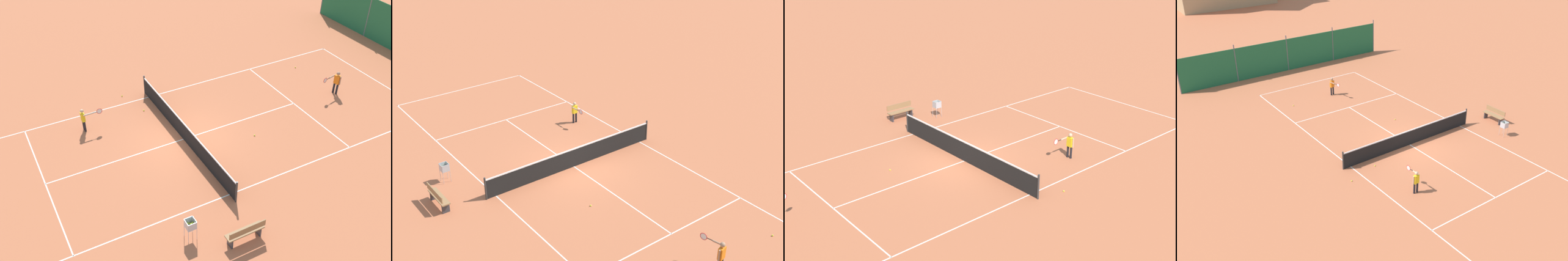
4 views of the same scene
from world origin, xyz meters
The scene contains 12 objects.
ground_plane centered at (0.00, 0.00, 0.00)m, with size 600.00×600.00×0.00m, color #B7603D.
court_line_markings centered at (0.00, 0.00, 0.00)m, with size 8.25×23.85×0.01m.
tennis_net centered at (0.00, 0.00, 0.50)m, with size 9.18×0.08×1.06m.
windscreen_fence_far centered at (0.00, 15.50, 1.31)m, with size 17.28×0.08×2.90m.
player_near_service centered at (0.22, 8.90, 0.75)m, with size 0.43×1.10×1.29m.
player_far_service centered at (-2.82, -3.79, 0.70)m, with size 0.41×1.01×1.20m.
tennis_ball_by_net_right centered at (-3.02, -0.72, 0.03)m, with size 0.07×0.07×0.07m, color #CCE033.
tennis_ball_near_corner centered at (1.34, 3.06, 0.03)m, with size 0.07×0.07×0.07m, color #CCE033.
tennis_ball_mid_court centered at (-2.97, 8.83, 0.03)m, with size 0.07×0.07×0.07m, color #CCE033.
tennis_ball_service_box centered at (-4.83, -1.21, 0.03)m, with size 0.07×0.07×0.07m, color #CCE033.
ball_hopper centered at (5.31, -2.40, 0.66)m, with size 0.36×0.36×0.89m.
courtside_bench centered at (6.34, -0.74, 0.45)m, with size 0.36×1.50×0.84m.
Camera 4 is at (-15.26, -17.49, 12.95)m, focal length 42.00 mm.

